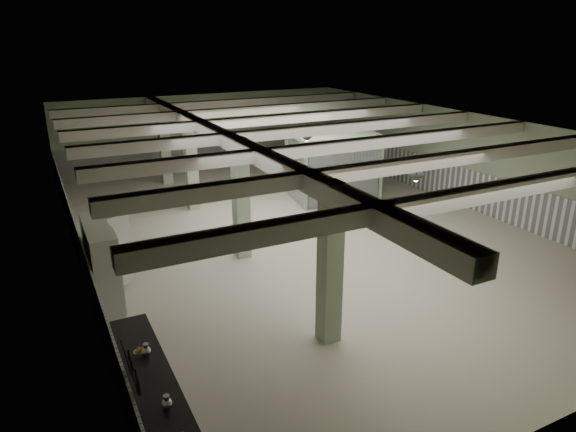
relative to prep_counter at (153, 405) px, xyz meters
name	(u,v)px	position (x,y,z in m)	size (l,w,h in m)	color
floor	(300,231)	(6.54, 7.00, -0.46)	(20.00, 20.00, 0.00)	beige
ceiling	(301,126)	(6.54, 7.00, 3.14)	(14.00, 20.00, 0.02)	silver
wall_back	(205,131)	(6.54, 17.00, 1.34)	(14.00, 0.02, 3.60)	#97AB89
wall_left	(72,212)	(-0.46, 7.00, 1.34)	(0.02, 20.00, 3.60)	#97AB89
wall_right	(460,158)	(13.54, 7.00, 1.34)	(0.02, 20.00, 3.60)	#97AB89
wainscot_left	(79,248)	(-0.43, 7.00, 0.29)	(0.05, 19.90, 1.50)	silver
wainscot_right	(456,184)	(13.52, 7.00, 0.29)	(0.05, 19.90, 1.50)	silver
wainscot_back	(206,152)	(6.54, 16.98, 0.29)	(13.90, 0.05, 1.50)	silver
girder	(227,140)	(4.04, 7.00, 2.92)	(0.45, 19.90, 0.40)	beige
beam_a	(482,194)	(6.54, -0.50, 2.96)	(13.90, 0.35, 0.32)	beige
beam_b	(401,166)	(6.54, 2.00, 2.96)	(13.90, 0.35, 0.32)	beige
beam_c	(343,146)	(6.54, 4.50, 2.96)	(13.90, 0.35, 0.32)	beige
beam_d	(301,131)	(6.54, 7.00, 2.96)	(13.90, 0.35, 0.32)	beige
beam_e	(268,120)	(6.54, 9.50, 2.96)	(13.90, 0.35, 0.32)	beige
beam_f	(242,111)	(6.54, 12.00, 2.96)	(13.90, 0.35, 0.32)	beige
beam_g	(220,104)	(6.54, 14.50, 2.96)	(13.90, 0.35, 0.32)	beige
column_a	(330,264)	(4.04, 1.00, 1.34)	(0.42, 0.42, 3.60)	#A1B390
column_b	(241,199)	(4.04, 6.00, 1.34)	(0.42, 0.42, 3.60)	#A1B390
column_c	(191,163)	(4.04, 11.00, 1.34)	(0.42, 0.42, 3.60)	#A1B390
column_d	(164,143)	(4.04, 15.00, 1.34)	(0.42, 0.42, 3.60)	#A1B390
hook_rail	(128,361)	(-0.39, -0.60, 1.39)	(0.02, 0.02, 1.20)	black
pendant_front	(416,178)	(7.04, 2.00, 2.59)	(0.44, 0.44, 0.22)	#29372A
pendant_mid	(307,139)	(7.04, 7.50, 2.59)	(0.44, 0.44, 0.22)	#29372A
pendant_back	(249,118)	(7.04, 12.50, 2.59)	(0.44, 0.44, 0.22)	#29372A
prep_counter	(153,405)	(0.00, 0.00, 0.00)	(0.81, 4.61, 0.91)	#B8B9BD
pitcher_near	(146,350)	(0.10, 0.78, 0.57)	(0.18, 0.21, 0.27)	#B8B9BD
pitcher_far	(167,403)	(0.09, -0.74, 0.57)	(0.18, 0.21, 0.26)	#B8B9BD
orange_bowl	(140,353)	(0.00, 0.88, 0.48)	(0.22, 0.22, 0.08)	#B2B2B7
skillet_near	(137,386)	(-0.34, -0.93, 1.17)	(0.30, 0.30, 0.04)	black
skillet_far	(130,365)	(-0.34, -0.40, 1.17)	(0.30, 0.30, 0.04)	black
walkin_cooler	(103,268)	(-0.08, 4.73, 0.57)	(1.05, 2.25, 2.06)	silver
guard_booth	(332,154)	(9.53, 9.86, 1.34)	(3.78, 3.37, 2.68)	gray
filing_cabinet	(371,175)	(11.61, 10.02, 0.16)	(0.40, 0.57, 1.23)	#515446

